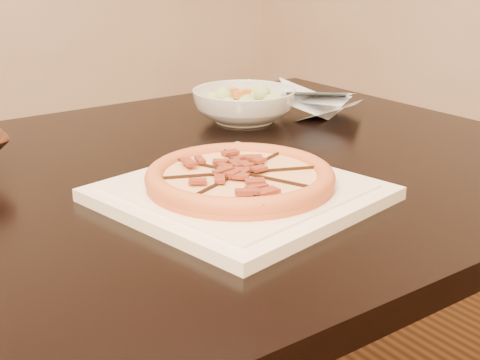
{
  "coord_description": "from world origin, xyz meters",
  "views": [
    {
      "loc": [
        -0.24,
        -0.97,
        1.09
      ],
      "look_at": [
        0.26,
        -0.26,
        0.78
      ],
      "focal_mm": 50.0,
      "sensor_mm": 36.0,
      "label": 1
    }
  ],
  "objects_px": {
    "dining_table": "(128,237)",
    "plate": "(240,193)",
    "pizza": "(240,177)",
    "salad_bowl": "(244,105)"
  },
  "relations": [
    {
      "from": "dining_table",
      "to": "plate",
      "type": "bearing_deg",
      "value": -59.17
    },
    {
      "from": "pizza",
      "to": "salad_bowl",
      "type": "height_order",
      "value": "salad_bowl"
    },
    {
      "from": "dining_table",
      "to": "salad_bowl",
      "type": "bearing_deg",
      "value": 28.27
    },
    {
      "from": "plate",
      "to": "dining_table",
      "type": "bearing_deg",
      "value": 120.83
    },
    {
      "from": "plate",
      "to": "pizza",
      "type": "relative_size",
      "value": 1.46
    },
    {
      "from": "dining_table",
      "to": "salad_bowl",
      "type": "distance_m",
      "value": 0.43
    },
    {
      "from": "dining_table",
      "to": "plate",
      "type": "distance_m",
      "value": 0.22
    },
    {
      "from": "plate",
      "to": "salad_bowl",
      "type": "bearing_deg",
      "value": 53.78
    },
    {
      "from": "plate",
      "to": "salad_bowl",
      "type": "relative_size",
      "value": 1.86
    },
    {
      "from": "pizza",
      "to": "plate",
      "type": "bearing_deg",
      "value": -18.5
    }
  ]
}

